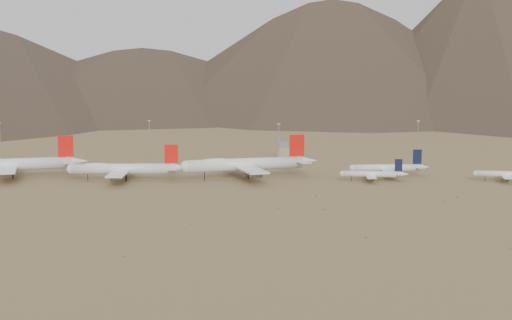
{
  "coord_description": "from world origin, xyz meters",
  "views": [
    {
      "loc": [
        8.32,
        -361.1,
        59.31
      ],
      "look_at": [
        11.03,
        30.0,
        10.76
      ],
      "focal_mm": 50.0,
      "sensor_mm": 36.0,
      "label": 1
    }
  ],
  "objects_px": {
    "widebody_east": "(246,164)",
    "widebody_centre": "(124,169)",
    "widebody_west": "(11,164)",
    "narrowbody_b": "(388,168)",
    "control_tower": "(283,152)",
    "narrowbody_a": "(373,174)"
  },
  "relations": [
    {
      "from": "widebody_east",
      "to": "widebody_centre",
      "type": "bearing_deg",
      "value": 170.39
    },
    {
      "from": "widebody_east",
      "to": "widebody_west",
      "type": "bearing_deg",
      "value": 162.21
    },
    {
      "from": "narrowbody_b",
      "to": "control_tower",
      "type": "xyz_separation_m",
      "value": [
        -56.37,
        80.62,
        0.32
      ]
    },
    {
      "from": "widebody_west",
      "to": "widebody_east",
      "type": "xyz_separation_m",
      "value": [
        131.07,
        -0.73,
        0.13
      ]
    },
    {
      "from": "narrowbody_b",
      "to": "control_tower",
      "type": "height_order",
      "value": "narrowbody_b"
    },
    {
      "from": "widebody_east",
      "to": "narrowbody_b",
      "type": "height_order",
      "value": "widebody_east"
    },
    {
      "from": "widebody_west",
      "to": "narrowbody_a",
      "type": "bearing_deg",
      "value": -18.88
    },
    {
      "from": "narrowbody_a",
      "to": "control_tower",
      "type": "distance_m",
      "value": 108.19
    },
    {
      "from": "control_tower",
      "to": "narrowbody_a",
      "type": "bearing_deg",
      "value": -65.53
    },
    {
      "from": "widebody_west",
      "to": "control_tower",
      "type": "height_order",
      "value": "widebody_west"
    },
    {
      "from": "widebody_centre",
      "to": "control_tower",
      "type": "xyz_separation_m",
      "value": [
        90.67,
        97.07,
        -1.6
      ]
    },
    {
      "from": "widebody_west",
      "to": "control_tower",
      "type": "bearing_deg",
      "value": 13.6
    },
    {
      "from": "widebody_centre",
      "to": "control_tower",
      "type": "distance_m",
      "value": 132.84
    },
    {
      "from": "narrowbody_a",
      "to": "narrowbody_b",
      "type": "xyz_separation_m",
      "value": [
        11.56,
        17.84,
        0.97
      ]
    },
    {
      "from": "widebody_centre",
      "to": "widebody_east",
      "type": "relative_size",
      "value": 0.87
    },
    {
      "from": "narrowbody_b",
      "to": "widebody_centre",
      "type": "bearing_deg",
      "value": -177.74
    },
    {
      "from": "widebody_centre",
      "to": "narrowbody_b",
      "type": "bearing_deg",
      "value": 5.33
    },
    {
      "from": "widebody_east",
      "to": "control_tower",
      "type": "bearing_deg",
      "value": 56.92
    },
    {
      "from": "narrowbody_b",
      "to": "control_tower",
      "type": "bearing_deg",
      "value": 120.84
    },
    {
      "from": "widebody_west",
      "to": "narrowbody_b",
      "type": "relative_size",
      "value": 1.65
    },
    {
      "from": "widebody_centre",
      "to": "widebody_east",
      "type": "xyz_separation_m",
      "value": [
        66.1,
        9.13,
        1.31
      ]
    },
    {
      "from": "narrowbody_b",
      "to": "widebody_west",
      "type": "bearing_deg",
      "value": 177.66
    }
  ]
}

